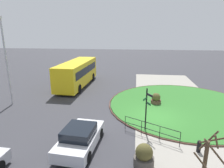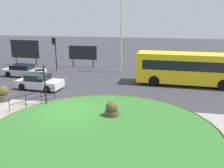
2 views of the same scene
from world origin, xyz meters
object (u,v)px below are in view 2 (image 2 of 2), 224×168
at_px(signpost_directional, 44,82).
at_px(planter_near_signpost, 3,94).
at_px(billboard_right, 83,53).
at_px(bus_yellow, 188,68).
at_px(car_trailing, 24,71).
at_px(planter_kerbside, 112,110).
at_px(car_near_lane, 39,82).
at_px(lamppost_tall, 121,36).
at_px(traffic_light_near, 54,47).
at_px(billboard_left, 25,49).

height_order(signpost_directional, planter_near_signpost, signpost_directional).
bearing_deg(billboard_right, bus_yellow, -27.74).
height_order(car_trailing, planter_kerbside, car_trailing).
bearing_deg(car_near_lane, billboard_right, 90.11).
bearing_deg(billboard_right, planter_kerbside, -67.17).
bearing_deg(lamppost_tall, traffic_light_near, -175.26).
xyz_separation_m(traffic_light_near, planter_near_signpost, (0.69, -11.31, -2.31)).
distance_m(bus_yellow, car_near_lane, 13.83).
xyz_separation_m(signpost_directional, billboard_right, (-1.64, 14.08, 0.08)).
bearing_deg(car_near_lane, bus_yellow, 22.08).
bearing_deg(planter_kerbside, planter_near_signpost, 170.91).
height_order(lamppost_tall, planter_near_signpost, lamppost_tall).
relative_size(lamppost_tall, planter_near_signpost, 6.42).
height_order(bus_yellow, car_trailing, bus_yellow).
distance_m(lamppost_tall, planter_kerbside, 14.02).
height_order(bus_yellow, traffic_light_near, traffic_light_near).
distance_m(signpost_directional, planter_kerbside, 5.59).
relative_size(signpost_directional, traffic_light_near, 0.78).
height_order(bus_yellow, planter_near_signpost, bus_yellow).
bearing_deg(planter_near_signpost, lamppost_tall, 59.02).
bearing_deg(signpost_directional, lamppost_tall, 73.73).
xyz_separation_m(signpost_directional, lamppost_tall, (3.56, 12.21, 2.48)).
xyz_separation_m(lamppost_tall, billboard_right, (-5.21, 1.87, -2.40)).
relative_size(car_trailing, lamppost_tall, 0.58).
bearing_deg(car_trailing, lamppost_tall, 24.68).
bearing_deg(lamppost_tall, billboard_right, 160.25).
bearing_deg(billboard_left, traffic_light_near, -21.29).
height_order(signpost_directional, billboard_left, billboard_left).
relative_size(billboard_right, planter_kerbside, 3.40).
bearing_deg(billboard_left, car_near_lane, -52.53).
xyz_separation_m(bus_yellow, planter_kerbside, (-5.41, -9.21, -1.16)).
xyz_separation_m(car_near_lane, lamppost_tall, (6.01, 8.32, 3.59)).
height_order(traffic_light_near, billboard_left, traffic_light_near).
xyz_separation_m(bus_yellow, billboard_left, (-20.18, 5.76, 0.48)).
height_order(traffic_light_near, lamppost_tall, lamppost_tall).
relative_size(lamppost_tall, billboard_left, 1.93).
height_order(car_near_lane, planter_near_signpost, car_near_lane).
bearing_deg(car_near_lane, traffic_light_near, 108.26).
bearing_deg(bus_yellow, traffic_light_near, 168.65).
relative_size(car_near_lane, car_trailing, 0.90).
height_order(lamppost_tall, billboard_left, lamppost_tall).
bearing_deg(car_near_lane, planter_near_signpost, -103.28).
relative_size(signpost_directional, car_near_lane, 0.74).
bearing_deg(signpost_directional, billboard_left, 124.47).
bearing_deg(billboard_right, traffic_light_near, -138.23).
bearing_deg(car_trailing, car_near_lane, -44.16).
bearing_deg(planter_kerbside, signpost_directional, 167.38).
xyz_separation_m(car_trailing, traffic_light_near, (2.12, 3.54, 2.25)).
height_order(lamppost_tall, billboard_right, lamppost_tall).
relative_size(signpost_directional, planter_near_signpost, 2.49).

